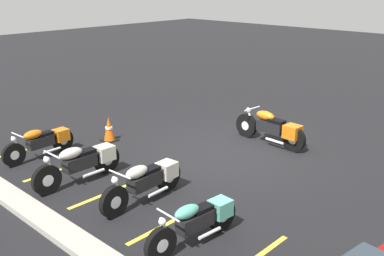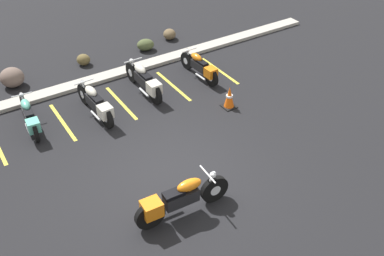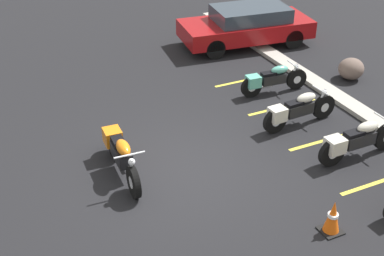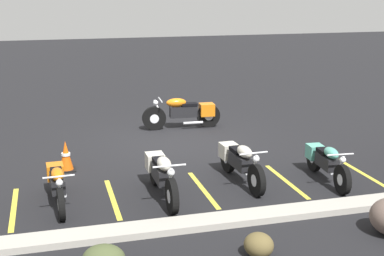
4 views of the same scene
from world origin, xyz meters
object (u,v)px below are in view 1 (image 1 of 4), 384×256
object	(u,v)px
motorcycle_orange_featured	(273,128)
traffic_cone	(109,130)
parked_bike_1	(147,181)
parked_bike_3	(43,142)
parked_bike_2	(82,162)
parked_bike_0	(198,221)

from	to	relation	value
motorcycle_orange_featured	traffic_cone	size ratio (longest dim) A/B	3.32
parked_bike_1	parked_bike_3	distance (m)	3.76
motorcycle_orange_featured	parked_bike_2	xyz separation A→B (m)	(1.77, 4.92, -0.02)
parked_bike_0	parked_bike_1	size ratio (longest dim) A/B	0.93
parked_bike_0	traffic_cone	distance (m)	5.71
parked_bike_1	parked_bike_3	world-z (taller)	parked_bike_1
parked_bike_0	parked_bike_3	size ratio (longest dim) A/B	1.01
parked_bike_0	traffic_cone	xyz separation A→B (m)	(5.32, -2.09, -0.09)
parked_bike_1	parked_bike_2	size ratio (longest dim) A/B	0.97
parked_bike_0	parked_bike_3	distance (m)	5.55
motorcycle_orange_featured	parked_bike_0	xyz separation A→B (m)	(-1.79, 4.98, -0.06)
motorcycle_orange_featured	parked_bike_2	bearing A→B (deg)	73.30
motorcycle_orange_featured	parked_bike_3	distance (m)	6.09
parked_bike_0	parked_bike_3	bearing A→B (deg)	-87.46
traffic_cone	parked_bike_0	bearing A→B (deg)	158.51
parked_bike_3	parked_bike_2	bearing A→B (deg)	83.61
parked_bike_1	parked_bike_2	bearing A→B (deg)	-81.37
motorcycle_orange_featured	parked_bike_1	bearing A→B (deg)	93.00
parked_bike_0	parked_bike_1	world-z (taller)	parked_bike_1
motorcycle_orange_featured	parked_bike_3	bearing A→B (deg)	54.93
motorcycle_orange_featured	parked_bike_2	world-z (taller)	motorcycle_orange_featured
parked_bike_1	traffic_cone	world-z (taller)	parked_bike_1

